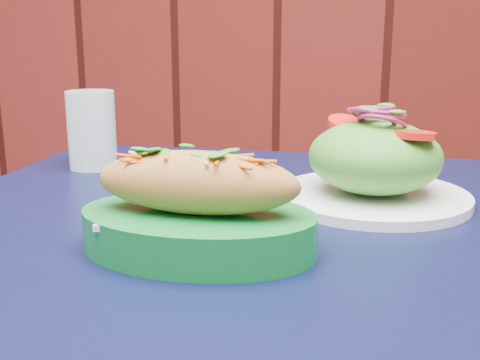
# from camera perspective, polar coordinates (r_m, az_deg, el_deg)

# --- Properties ---
(cafe_table) EXTENTS (0.81, 0.81, 0.75)m
(cafe_table) POSITION_cam_1_polar(r_m,az_deg,el_deg) (0.69, 1.50, -11.14)
(cafe_table) COLOR black
(cafe_table) RESTS_ON ground
(banh_mi_basket) EXTENTS (0.23, 0.15, 0.11)m
(banh_mi_basket) POSITION_cam_1_polar(r_m,az_deg,el_deg) (0.57, -4.04, -2.87)
(banh_mi_basket) COLOR #0F722A
(banh_mi_basket) RESTS_ON cafe_table
(salad_plate) EXTENTS (0.24, 0.24, 0.12)m
(salad_plate) POSITION_cam_1_polar(r_m,az_deg,el_deg) (0.75, 12.63, 1.50)
(salad_plate) COLOR white
(salad_plate) RESTS_ON cafe_table
(water_glass) EXTENTS (0.07, 0.07, 0.12)m
(water_glass) POSITION_cam_1_polar(r_m,az_deg,el_deg) (0.94, -13.88, 4.63)
(water_glass) COLOR silver
(water_glass) RESTS_ON cafe_table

